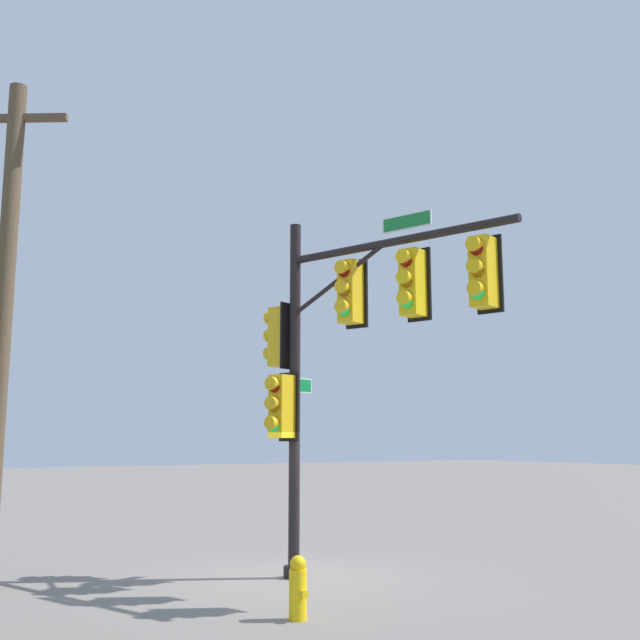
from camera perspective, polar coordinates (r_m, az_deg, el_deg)
ground_plane at (r=13.82m, az=-2.00°, el=-18.91°), size 120.00×120.00×0.00m
signal_pole_assembly at (r=12.95m, az=1.90°, el=-1.01°), size 4.82×2.28×6.33m
utility_pole at (r=13.75m, az=-22.83°, el=0.16°), size 1.09×1.57×8.55m
fire_hydrant at (r=10.68m, az=-1.67°, el=-19.58°), size 0.33×0.24×0.83m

